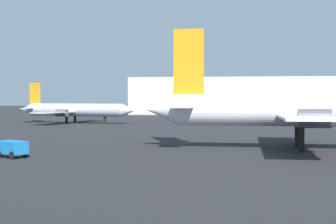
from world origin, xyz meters
TOP-DOWN VIEW (x-y plane):
  - airplane_on_taxiway at (9.05, 32.81)m, footprint 30.83×21.39m
  - airplane_far_left at (-27.49, 75.73)m, footprint 24.80×21.06m
  - baggage_cart at (-14.87, 23.89)m, footprint 2.73×2.33m
  - terminal_building at (15.59, 135.01)m, footprint 86.73×21.19m

SIDE VIEW (x-z plane):
  - baggage_cart at x=-14.87m, z-range 0.11..1.41m
  - airplane_far_left at x=-27.49m, z-range -1.34..6.39m
  - airplane_on_taxiway at x=9.05m, z-range -1.97..9.14m
  - terminal_building at x=15.59m, z-range 0.00..10.92m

